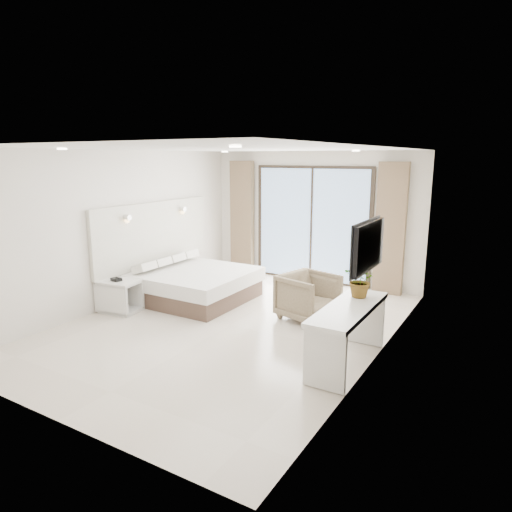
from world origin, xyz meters
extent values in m
plane|color=beige|center=(0.00, 0.00, 0.00)|extent=(6.20, 6.20, 0.00)
cube|color=silver|center=(0.00, 3.10, 1.35)|extent=(4.60, 0.02, 2.70)
cube|color=silver|center=(0.00, -3.10, 1.35)|extent=(4.60, 0.02, 2.70)
cube|color=silver|center=(-2.30, 0.00, 1.35)|extent=(0.02, 6.20, 2.70)
cube|color=silver|center=(2.30, 0.00, 1.35)|extent=(0.02, 6.20, 2.70)
cube|color=white|center=(0.00, 0.00, 2.70)|extent=(4.60, 6.20, 0.02)
cube|color=beige|center=(-2.25, 0.78, 1.15)|extent=(0.08, 3.00, 1.20)
cube|color=black|center=(2.25, -0.40, 1.55)|extent=(0.06, 1.00, 0.58)
cube|color=black|center=(2.21, -0.40, 1.55)|extent=(0.02, 1.04, 0.62)
cube|color=black|center=(0.00, 3.07, 1.20)|extent=(2.56, 0.04, 2.42)
cube|color=#92B7E9|center=(0.00, 3.04, 1.20)|extent=(2.40, 0.01, 2.30)
cube|color=#776546|center=(-1.65, 2.96, 1.25)|extent=(0.55, 0.14, 2.50)
cube|color=#776546|center=(1.65, 2.96, 1.25)|extent=(0.55, 0.14, 2.50)
cylinder|color=white|center=(-1.30, -1.80, 2.68)|extent=(0.12, 0.12, 0.02)
cylinder|color=white|center=(1.30, -1.80, 2.68)|extent=(0.12, 0.12, 0.02)
cylinder|color=white|center=(-1.30, 1.80, 2.68)|extent=(0.12, 0.12, 0.02)
cylinder|color=white|center=(1.30, 1.80, 2.68)|extent=(0.12, 0.12, 0.02)
cube|color=brown|center=(-1.32, 0.78, 0.15)|extent=(1.87, 1.78, 0.30)
cube|color=white|center=(-1.32, 0.78, 0.42)|extent=(1.95, 1.86, 0.24)
cube|color=white|center=(-1.95, 0.17, 0.61)|extent=(0.28, 0.37, 0.14)
cube|color=white|center=(-1.95, 0.57, 0.61)|extent=(0.28, 0.37, 0.14)
cube|color=white|center=(-1.95, 0.98, 0.61)|extent=(0.28, 0.37, 0.14)
cube|color=white|center=(-1.95, 1.39, 0.61)|extent=(0.28, 0.37, 0.14)
cube|color=silver|center=(-1.95, -0.42, 0.52)|extent=(0.66, 0.57, 0.05)
cube|color=silver|center=(-1.95, -0.42, 0.03)|extent=(0.66, 0.57, 0.05)
cube|color=silver|center=(-1.95, -0.64, 0.27)|extent=(0.60, 0.14, 0.49)
cube|color=silver|center=(-1.95, -0.20, 0.27)|extent=(0.60, 0.14, 0.49)
cube|color=black|center=(-1.98, -0.47, 0.58)|extent=(0.17, 0.14, 0.05)
cube|color=silver|center=(2.04, -0.40, 0.74)|extent=(0.52, 1.67, 0.06)
cube|color=silver|center=(2.04, -1.15, 0.35)|extent=(0.50, 0.06, 0.71)
cube|color=silver|center=(2.04, 0.36, 0.35)|extent=(0.50, 0.06, 0.71)
imported|color=#33662D|center=(2.04, 0.06, 0.95)|extent=(0.50, 0.53, 0.36)
imported|color=#827155|center=(0.93, 0.88, 0.41)|extent=(0.93, 0.96, 0.83)
camera|label=1|loc=(3.79, -5.61, 2.58)|focal=32.00mm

